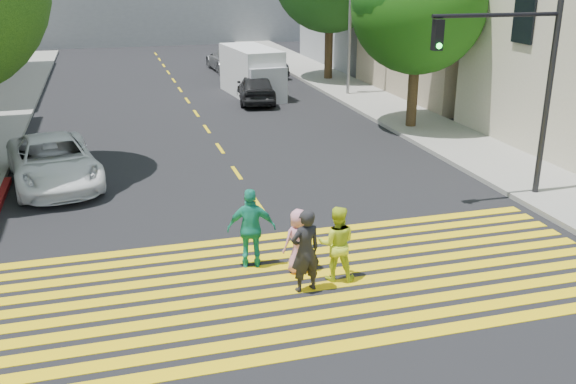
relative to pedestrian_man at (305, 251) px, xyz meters
name	(u,v)px	position (x,y,z in m)	size (l,w,h in m)	color
ground	(331,311)	(0.23, -0.94, -0.88)	(120.00, 120.00, 0.00)	black
sidewalk_left	(3,105)	(-8.27, 21.06, -0.80)	(3.00, 40.00, 0.15)	gray
sidewalk_right	(400,115)	(8.73, 14.06, -0.80)	(3.00, 60.00, 0.15)	gray
crosswalk	(310,281)	(0.23, 0.34, -0.87)	(13.40, 5.30, 0.01)	yellow
lane_line	(184,95)	(0.23, 21.56, -0.87)	(0.12, 34.40, 0.01)	yellow
pedestrian_man	(305,251)	(0.00, 0.00, 0.00)	(0.64, 0.42, 1.76)	black
pedestrian_woman	(337,244)	(0.77, 0.30, -0.06)	(0.79, 0.62, 1.63)	#D2E829
pedestrian_child	(299,241)	(0.13, 0.87, -0.17)	(0.69, 0.45, 1.42)	pink
pedestrian_extra	(252,228)	(-0.79, 1.38, 0.02)	(1.05, 0.44, 1.79)	#1B9B7D
white_sedan	(53,161)	(-5.26, 8.49, -0.17)	(2.36, 5.13, 1.43)	white
dark_car_near	(256,88)	(3.35, 18.71, -0.17)	(1.67, 4.16, 1.42)	black
silver_car	(228,59)	(3.91, 28.68, -0.16)	(2.01, 4.95, 1.44)	#9F9FA3
dark_car_parked	(262,63)	(5.52, 26.29, -0.15)	(1.55, 4.44, 1.46)	black
white_van	(253,74)	(3.60, 20.31, 0.25)	(2.40, 5.23, 2.39)	white
traffic_signal	(518,75)	(6.99, 3.57, 2.63)	(3.70, 0.32, 5.43)	black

